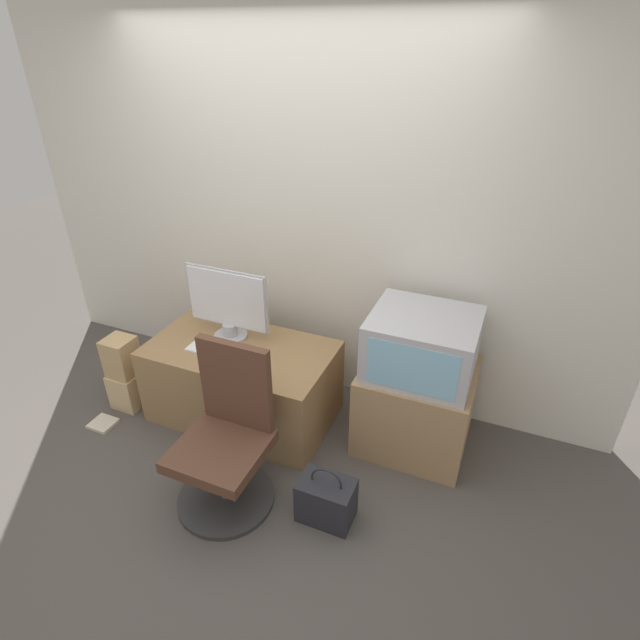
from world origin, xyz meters
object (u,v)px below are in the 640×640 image
Objects in this scene: cardboard_box_lower at (129,389)px; book at (103,424)px; office_chair at (227,444)px; handbag at (326,500)px; mouse at (250,357)px; main_monitor at (228,305)px; keyboard at (213,352)px; crt_tv at (422,345)px.

cardboard_box_lower is 0.29m from book.
cardboard_box_lower is at bearing 84.21° from book.
office_chair is 0.63m from handbag.
cardboard_box_lower is (-0.96, -0.14, -0.44)m from mouse.
office_chair is (0.41, -0.74, -0.43)m from main_monitor.
mouse is at bearing 8.24° from cardboard_box_lower.
main_monitor is 0.40m from mouse.
handbag is (0.99, -0.47, -0.43)m from keyboard.
keyboard is 0.69m from office_chair.
office_chair is at bearing -61.07° from main_monitor.
main_monitor is at bearing 118.93° from office_chair.
crt_tv is at bearing 15.34° from mouse.
book is at bearing -152.56° from keyboard.
crt_tv reaches higher than mouse.
mouse is 0.08× the size of crt_tv.
office_chair is 1.21m from cardboard_box_lower.
crt_tv is at bearing 18.77° from book.
main_monitor is 1.38m from handbag.
office_chair reaches higher than cardboard_box_lower.
mouse is at bearing 145.63° from handbag.
main_monitor is 2.19× the size of cardboard_box_lower.
cardboard_box_lower reaches higher than book.
book is (-1.14, 0.15, -0.37)m from office_chair.
main_monitor is 0.95× the size of crt_tv.
book is at bearing -140.95° from main_monitor.
main_monitor is 0.32m from keyboard.
book is at bearing 176.81° from handbag.
book is (-0.73, -0.59, -0.80)m from main_monitor.
crt_tv is 3.80× the size of book.
crt_tv is at bearing 69.36° from handbag.
office_chair is (0.41, -0.53, -0.18)m from keyboard.
mouse reaches higher than handbag.
keyboard is at bearing 9.24° from cardboard_box_lower.
cardboard_box_lower is 1.73m from handbag.
crt_tv is at bearing 11.95° from cardboard_box_lower.
keyboard is 0.99m from book.
keyboard is (-0.00, -0.21, -0.24)m from main_monitor.
mouse reaches higher than keyboard.
main_monitor is 1.23m from book.
crt_tv is at bearing 43.60° from office_chair.
keyboard reaches higher than book.
office_chair reaches higher than handbag.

